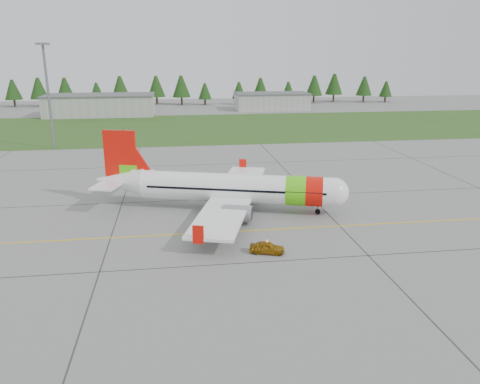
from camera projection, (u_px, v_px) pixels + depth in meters
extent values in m
plane|color=gray|center=(266.00, 262.00, 43.39)|extent=(320.00, 320.00, 0.00)
cylinder|color=white|center=(237.00, 188.00, 56.91)|extent=(23.37, 10.09, 3.50)
sphere|color=white|center=(334.00, 192.00, 55.22)|extent=(3.50, 3.50, 3.50)
cone|color=white|center=(121.00, 181.00, 58.98)|extent=(7.03, 5.17, 3.50)
cube|color=black|center=(336.00, 190.00, 55.09)|extent=(2.05, 2.65, 0.50)
cylinder|color=#5ADD10|center=(296.00, 191.00, 55.87)|extent=(3.27, 4.10, 3.58)
cylinder|color=red|center=(314.00, 191.00, 55.56)|extent=(2.93, 4.00, 3.58)
cube|color=white|center=(233.00, 196.00, 57.26)|extent=(13.02, 28.95, 0.32)
cube|color=red|center=(243.00, 165.00, 70.78)|extent=(1.08, 0.47, 1.80)
cube|color=red|center=(198.00, 235.00, 43.73)|extent=(1.08, 0.47, 1.80)
cylinder|color=gray|center=(249.00, 189.00, 61.89)|extent=(3.64, 2.74, 1.89)
cylinder|color=gray|center=(238.00, 213.00, 52.53)|extent=(3.64, 2.74, 1.89)
cube|color=red|center=(120.00, 158.00, 58.09)|extent=(4.05, 1.50, 6.83)
cube|color=#5ADD10|center=(129.00, 173.00, 58.51)|extent=(2.35, 1.03, 2.16)
cube|color=white|center=(117.00, 179.00, 58.98)|extent=(5.73, 10.72, 0.20)
cylinder|color=slate|center=(318.00, 209.00, 56.10)|extent=(0.16, 0.16, 1.26)
cylinder|color=black|center=(318.00, 211.00, 56.19)|extent=(0.66, 0.42, 0.61)
cylinder|color=slate|center=(229.00, 197.00, 60.05)|extent=(0.20, 0.20, 1.71)
cylinder|color=black|center=(227.00, 199.00, 60.21)|extent=(1.01, 0.66, 0.93)
cylinder|color=slate|center=(222.00, 209.00, 55.28)|extent=(0.20, 0.20, 1.71)
cylinder|color=black|center=(219.00, 212.00, 55.45)|extent=(1.01, 0.66, 0.93)
imported|color=#F6A70D|center=(267.00, 237.00, 44.80)|extent=(1.49, 1.63, 3.39)
cube|color=#30561E|center=(205.00, 127.00, 121.16)|extent=(320.00, 50.00, 0.03)
cube|color=gold|center=(252.00, 231.00, 50.97)|extent=(120.00, 0.25, 0.02)
cube|color=#A8A8A3|center=(101.00, 106.00, 142.85)|extent=(32.00, 14.00, 6.00)
cube|color=#A8A8A3|center=(272.00, 102.00, 157.91)|extent=(24.00, 12.00, 5.20)
cylinder|color=slate|center=(49.00, 98.00, 91.25)|extent=(0.50, 0.50, 20.00)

